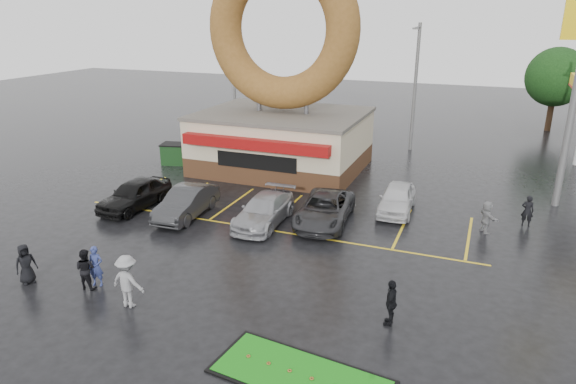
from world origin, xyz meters
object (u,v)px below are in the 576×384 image
at_px(donut_shop, 282,100).
at_px(dumpster, 176,154).
at_px(car_grey, 325,209).
at_px(car_black, 135,194).
at_px(car_silver, 264,210).
at_px(putting_green, 301,376).
at_px(person_cameraman, 391,302).
at_px(car_white, 397,198).
at_px(streetlight_mid, 415,85).
at_px(person_blue, 96,266).
at_px(car_dgrey, 186,202).
at_px(streetlight_left, 233,78).

distance_m(donut_shop, dumpster, 8.16).
distance_m(car_grey, dumpster, 13.84).
bearing_deg(car_black, car_silver, 8.98).
height_order(car_black, putting_green, car_black).
bearing_deg(putting_green, car_grey, 104.41).
bearing_deg(putting_green, car_black, 143.75).
bearing_deg(person_cameraman, car_white, -171.06).
relative_size(person_cameraman, dumpster, 0.89).
distance_m(streetlight_mid, person_cameraman, 23.62).
bearing_deg(person_blue, car_dgrey, 80.84).
distance_m(car_black, car_silver, 7.11).
distance_m(car_black, person_cameraman, 15.45).
relative_size(car_white, dumpster, 2.28).
xyz_separation_m(streetlight_left, car_grey, (12.36, -14.68, -4.09)).
distance_m(car_black, car_grey, 9.90).
distance_m(car_grey, car_white, 4.06).
relative_size(car_black, person_cameraman, 2.78).
height_order(streetlight_left, car_dgrey, streetlight_left).
xyz_separation_m(donut_shop, car_black, (-4.39, -9.47, -3.71)).
xyz_separation_m(donut_shop, streetlight_left, (-7.00, 6.95, 0.32)).
distance_m(streetlight_mid, car_silver, 17.87).
xyz_separation_m(car_grey, putting_green, (2.81, -10.95, -0.66)).
distance_m(car_dgrey, car_white, 10.61).
height_order(streetlight_left, dumpster, streetlight_left).
relative_size(car_black, person_blue, 2.85).
distance_m(streetlight_left, putting_green, 30.16).
xyz_separation_m(streetlight_left, putting_green, (15.18, -25.63, -4.74)).
bearing_deg(car_black, person_blue, -58.08).
xyz_separation_m(streetlight_left, car_silver, (9.70, -15.85, -4.10)).
relative_size(streetlight_left, streetlight_mid, 1.00).
xyz_separation_m(car_grey, dumpster, (-12.40, 6.14, -0.05)).
bearing_deg(streetlight_mid, person_blue, -107.32).
relative_size(dumpster, putting_green, 0.34).
distance_m(car_dgrey, person_blue, 7.19).
bearing_deg(putting_green, car_silver, 119.27).
xyz_separation_m(car_white, person_cameraman, (1.65, -10.17, 0.10)).
bearing_deg(person_blue, putting_green, -27.13).
bearing_deg(streetlight_mid, car_dgrey, -115.42).
bearing_deg(streetlight_mid, car_white, -84.11).
height_order(car_grey, car_white, car_white).
relative_size(car_dgrey, person_blue, 2.84).
bearing_deg(donut_shop, person_cameraman, -56.61).
height_order(dumpster, putting_green, dumpster).
relative_size(streetlight_left, person_blue, 5.77).
bearing_deg(donut_shop, car_grey, -55.27).
distance_m(streetlight_left, car_silver, 19.03).
bearing_deg(putting_green, car_white, 89.34).
bearing_deg(car_white, person_cameraman, -83.29).
bearing_deg(streetlight_left, streetlight_mid, 4.09).
relative_size(car_black, car_dgrey, 1.00).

